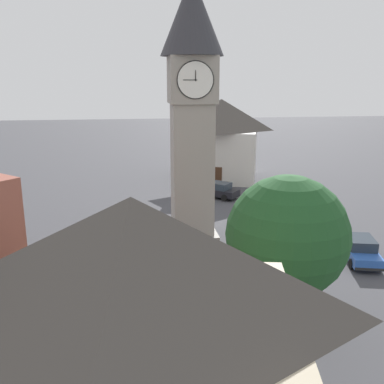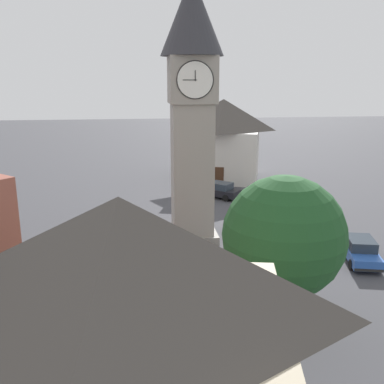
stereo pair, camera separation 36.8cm
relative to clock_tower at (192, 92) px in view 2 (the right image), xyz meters
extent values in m
plane|color=#424247|center=(0.00, 0.00, -10.37)|extent=(200.00, 200.00, 0.00)
cube|color=gray|center=(0.00, 0.00, -10.07)|extent=(3.43, 3.43, 0.60)
cube|color=gray|center=(0.00, 0.00, -5.26)|extent=(2.74, 2.74, 9.03)
cube|color=gray|center=(0.00, 0.00, 0.76)|extent=(3.07, 3.07, 3.02)
cone|color=#2D2D33|center=(0.00, 0.00, 4.75)|extent=(4.15, 4.15, 4.96)
cylinder|color=white|center=(0.00, 1.57, 0.76)|extent=(2.30, 0.04, 2.30)
torus|color=black|center=(0.00, 1.58, 0.76)|extent=(2.36, 0.06, 2.36)
cube|color=black|center=(0.00, 1.61, 1.01)|extent=(0.05, 0.02, 0.65)
cube|color=black|center=(0.35, 1.61, 0.76)|extent=(0.88, 0.02, 0.04)
cylinder|color=white|center=(0.00, -1.57, 0.76)|extent=(2.30, 0.04, 2.30)
torus|color=black|center=(0.00, -1.58, 0.76)|extent=(2.36, 0.06, 2.36)
cube|color=silver|center=(0.39, 6.57, -9.78)|extent=(4.34, 3.73, 0.64)
cube|color=#28333D|center=(0.52, 6.49, -9.16)|extent=(2.61, 2.48, 0.64)
cylinder|color=black|center=(-1.07, 6.62, -10.05)|extent=(0.65, 0.55, 0.64)
cylinder|color=black|center=(-0.16, 7.93, -10.05)|extent=(0.65, 0.55, 0.64)
cylinder|color=black|center=(0.95, 5.22, -10.05)|extent=(0.65, 0.55, 0.64)
cylinder|color=black|center=(1.86, 6.53, -10.05)|extent=(0.65, 0.55, 0.64)
cube|color=black|center=(-1.27, 7.72, -10.00)|extent=(1.05, 1.44, 0.16)
cube|color=silver|center=(-7.42, 1.13, -9.78)|extent=(4.32, 3.78, 0.64)
cube|color=#28333D|center=(-7.30, 1.04, -9.16)|extent=(2.62, 2.49, 0.64)
cylinder|color=black|center=(-8.89, 1.20, -10.05)|extent=(0.65, 0.55, 0.64)
cylinder|color=black|center=(-7.95, 2.50, -10.05)|extent=(0.65, 0.55, 0.64)
cylinder|color=black|center=(-6.89, -0.24, -10.05)|extent=(0.65, 0.55, 0.64)
cylinder|color=black|center=(-5.96, 1.06, -10.05)|extent=(0.65, 0.55, 0.64)
cube|color=black|center=(-9.06, 2.31, -10.00)|extent=(1.07, 1.42, 0.16)
cube|color=#2D5BB7|center=(-9.97, 5.47, -9.78)|extent=(2.64, 4.39, 0.64)
cube|color=#28333D|center=(-10.01, 5.33, -9.16)|extent=(2.02, 2.41, 0.64)
cylinder|color=black|center=(-10.46, 6.86, -10.05)|extent=(0.37, 0.67, 0.64)
cylinder|color=black|center=(-8.90, 6.47, -10.05)|extent=(0.37, 0.67, 0.64)
cylinder|color=black|center=(-11.05, 4.47, -10.05)|extent=(0.37, 0.67, 0.64)
cylinder|color=black|center=(-9.49, 4.09, -10.05)|extent=(0.37, 0.67, 0.64)
cube|color=black|center=(-9.49, 7.43, -10.00)|extent=(1.65, 0.52, 0.16)
cube|color=black|center=(-4.02, -10.81, -9.78)|extent=(4.19, 4.00, 0.64)
cube|color=#28333D|center=(-4.13, -10.71, -9.16)|extent=(2.61, 2.56, 0.64)
cylinder|color=black|center=(-2.57, -11.03, -10.05)|extent=(0.62, 0.59, 0.64)
cylinder|color=black|center=(-3.64, -12.23, -10.05)|extent=(0.62, 0.59, 0.64)
cylinder|color=black|center=(-4.41, -9.39, -10.05)|extent=(0.62, 0.59, 0.64)
cylinder|color=black|center=(-5.47, -10.58, -10.05)|extent=(0.62, 0.59, 0.64)
cube|color=black|center=(-2.52, -12.16, -10.00)|extent=(1.20, 1.32, 0.16)
cube|color=gold|center=(-10.44, -6.62, -9.78)|extent=(3.28, 4.43, 0.64)
cube|color=#28333D|center=(-10.37, -6.76, -9.16)|extent=(2.31, 2.56, 0.64)
cylinder|color=black|center=(-11.69, -5.85, -10.05)|extent=(0.47, 0.67, 0.64)
cylinder|color=black|center=(-10.24, -5.17, -10.05)|extent=(0.47, 0.67, 0.64)
cylinder|color=black|center=(-10.64, -8.08, -10.05)|extent=(0.47, 0.67, 0.64)
cylinder|color=black|center=(-9.19, -7.40, -10.05)|extent=(0.47, 0.67, 0.64)
cube|color=black|center=(-11.30, -4.80, -10.00)|extent=(1.56, 0.82, 0.16)
cube|color=red|center=(5.90, 6.72, -9.78)|extent=(3.56, 4.39, 0.64)
cube|color=#28333D|center=(5.82, 6.85, -9.16)|extent=(2.42, 2.60, 0.64)
cylinder|color=black|center=(7.21, 6.08, -10.05)|extent=(0.52, 0.66, 0.64)
cylinder|color=black|center=(5.84, 5.26, -10.05)|extent=(0.52, 0.66, 0.64)
cylinder|color=black|center=(5.95, 8.19, -10.05)|extent=(0.52, 0.66, 0.64)
cylinder|color=black|center=(4.58, 7.37, -10.05)|extent=(0.52, 0.66, 0.64)
cube|color=black|center=(6.93, 4.99, -10.00)|extent=(1.49, 0.96, 0.16)
cylinder|color=black|center=(6.74, 2.47, -9.96)|extent=(0.13, 0.13, 0.82)
cylinder|color=black|center=(6.82, 2.31, -9.96)|extent=(0.13, 0.13, 0.82)
cube|color=white|center=(6.78, 2.39, -9.25)|extent=(0.36, 0.42, 0.60)
cylinder|color=white|center=(6.68, 2.60, -9.30)|extent=(0.09, 0.09, 0.60)
cylinder|color=white|center=(6.89, 2.18, -9.30)|extent=(0.09, 0.09, 0.60)
sphere|color=tan|center=(6.78, 2.39, -8.80)|extent=(0.22, 0.22, 0.22)
sphere|color=black|center=(6.77, 2.38, -8.78)|extent=(0.20, 0.20, 0.20)
cylinder|color=brown|center=(-2.27, 12.73, -8.90)|extent=(0.44, 0.44, 2.95)
sphere|color=#1E4C23|center=(-2.27, 12.73, -5.60)|extent=(5.21, 5.21, 5.21)
cube|color=beige|center=(-5.96, -18.96, -7.53)|extent=(9.84, 9.58, 5.69)
pyramid|color=#47423D|center=(-5.96, -18.96, -2.99)|extent=(10.33, 10.05, 3.39)
cube|color=#422819|center=(-4.82, -15.34, -9.32)|extent=(1.07, 0.41, 2.10)
pyramid|color=#47423D|center=(4.12, 20.46, -2.90)|extent=(8.69, 7.63, 2.68)
camera|label=1|loc=(4.05, 29.10, 0.77)|focal=40.34mm
camera|label=2|loc=(3.69, 29.14, 0.77)|focal=40.34mm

